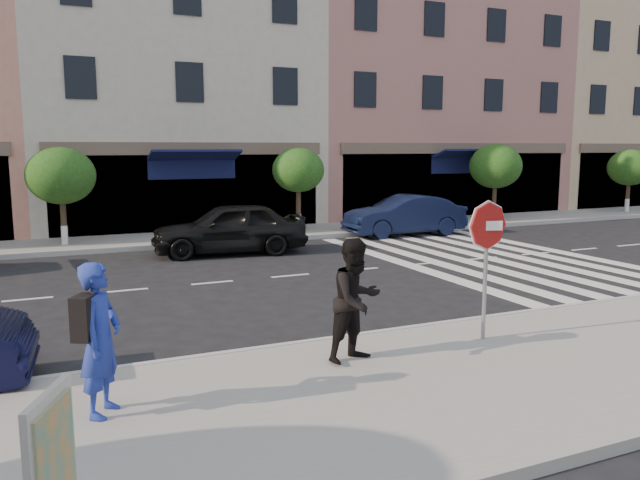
{
  "coord_description": "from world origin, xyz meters",
  "views": [
    {
      "loc": [
        -5.62,
        -10.31,
        3.21
      ],
      "look_at": [
        -0.66,
        0.72,
        1.4
      ],
      "focal_mm": 35.0,
      "sensor_mm": 36.0,
      "label": 1
    }
  ],
  "objects": [
    {
      "name": "photographer",
      "position": [
        -5.09,
        -3.04,
        1.04
      ],
      "size": [
        0.69,
        0.78,
        1.78
      ],
      "primitive_type": "imported",
      "rotation": [
        0.0,
        0.0,
        1.06
      ],
      "color": "navy",
      "rests_on": "sidewalk_near"
    },
    {
      "name": "sidewalk_near",
      "position": [
        0.0,
        -3.75,
        0.07
      ],
      "size": [
        60.0,
        4.5,
        0.15
      ],
      "primitive_type": "cube",
      "color": "gray",
      "rests_on": "ground"
    },
    {
      "name": "car_far_right",
      "position": [
        6.5,
        9.1,
        0.73
      ],
      "size": [
        4.52,
        1.78,
        1.47
      ],
      "primitive_type": "imported",
      "rotation": [
        0.0,
        0.0,
        -1.62
      ],
      "color": "black",
      "rests_on": "ground"
    },
    {
      "name": "street_tree_c",
      "position": [
        3.0,
        10.8,
        2.36
      ],
      "size": [
        1.9,
        1.9,
        3.04
      ],
      "color": "#473323",
      "rests_on": "sidewalk_far"
    },
    {
      "name": "stop_sign",
      "position": [
        0.76,
        -2.56,
        1.79
      ],
      "size": [
        0.76,
        0.26,
        2.24
      ],
      "rotation": [
        0.0,
        0.0,
        -0.29
      ],
      "color": "gray",
      "rests_on": "sidewalk_near"
    },
    {
      "name": "street_tree_eb",
      "position": [
        20.0,
        10.8,
        2.22
      ],
      "size": [
        2.0,
        2.0,
        2.94
      ],
      "color": "#473323",
      "rests_on": "sidewalk_far"
    },
    {
      "name": "building_east_far",
      "position": [
        24.0,
        17.0,
        6.0
      ],
      "size": [
        12.0,
        9.0,
        12.0
      ],
      "primitive_type": "cube",
      "color": "#D2B287",
      "rests_on": "ground"
    },
    {
      "name": "street_tree_wb",
      "position": [
        -5.0,
        10.8,
        2.31
      ],
      "size": [
        2.1,
        2.1,
        3.06
      ],
      "color": "#473323",
      "rests_on": "sidewalk_far"
    },
    {
      "name": "ground",
      "position": [
        0.0,
        0.0,
        0.0
      ],
      "size": [
        120.0,
        120.0,
        0.0
      ],
      "primitive_type": "plane",
      "color": "black",
      "rests_on": "ground"
    },
    {
      "name": "walker",
      "position": [
        -1.59,
        -2.61,
        1.04
      ],
      "size": [
        1.02,
        0.89,
        1.79
      ],
      "primitive_type": "imported",
      "rotation": [
        0.0,
        0.0,
        0.28
      ],
      "color": "black",
      "rests_on": "sidewalk_near"
    },
    {
      "name": "sidewalk_far",
      "position": [
        0.0,
        11.0,
        0.07
      ],
      "size": [
        60.0,
        3.0,
        0.15
      ],
      "primitive_type": "cube",
      "color": "gray",
      "rests_on": "ground"
    },
    {
      "name": "street_tree_ea",
      "position": [
        12.0,
        10.8,
        2.39
      ],
      "size": [
        2.2,
        2.2,
        3.19
      ],
      "color": "#473323",
      "rests_on": "sidewalk_far"
    },
    {
      "name": "poster_board",
      "position": [
        -5.66,
        -5.4,
        0.75
      ],
      "size": [
        0.37,
        0.76,
        1.23
      ],
      "rotation": [
        0.0,
        0.0,
        -0.4
      ],
      "color": "beige",
      "rests_on": "sidewalk_near"
    },
    {
      "name": "car_far_mid",
      "position": [
        -0.48,
        7.8,
        0.78
      ],
      "size": [
        4.79,
        2.4,
        1.57
      ],
      "primitive_type": "imported",
      "rotation": [
        0.0,
        0.0,
        -1.69
      ],
      "color": "black",
      "rests_on": "ground"
    },
    {
      "name": "building_centre",
      "position": [
        -0.5,
        17.0,
        5.5
      ],
      "size": [
        11.0,
        9.0,
        11.0
      ],
      "primitive_type": "cube",
      "color": "beige",
      "rests_on": "ground"
    },
    {
      "name": "building_east_mid",
      "position": [
        11.5,
        17.0,
        6.5
      ],
      "size": [
        13.0,
        9.0,
        13.0
      ],
      "primitive_type": "cube",
      "color": "#AE6F67",
      "rests_on": "ground"
    }
  ]
}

